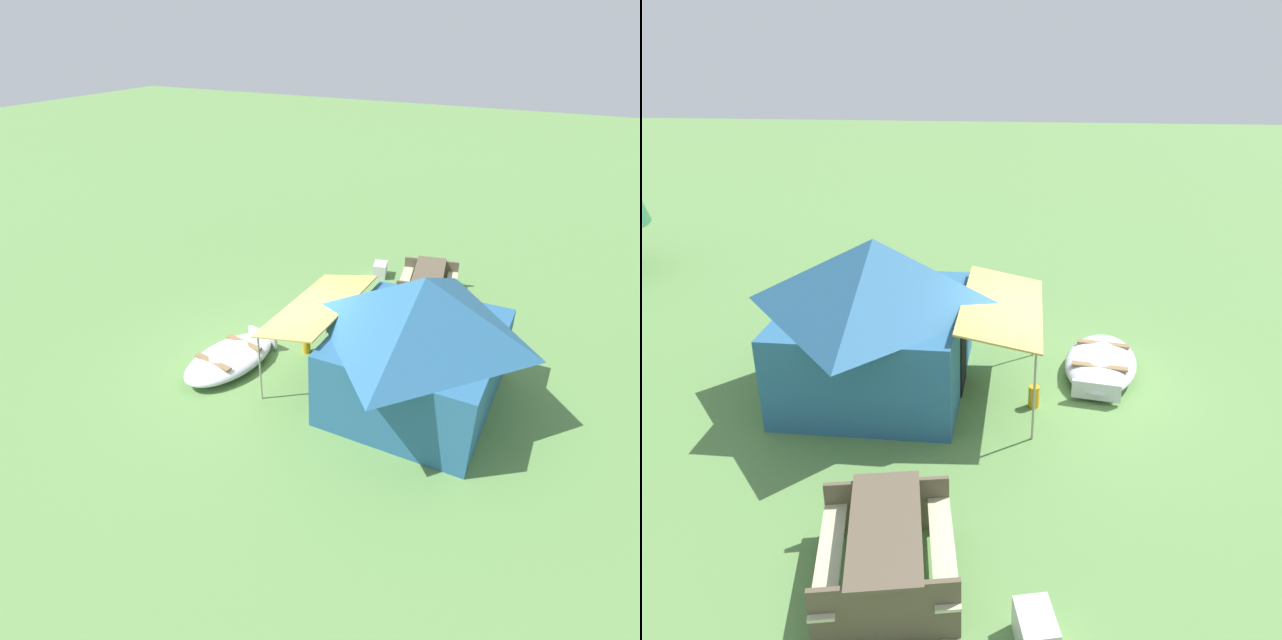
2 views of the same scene
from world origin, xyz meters
The scene contains 6 objects.
ground_plane centered at (0.00, 0.00, 0.00)m, with size 80.00×80.00×0.00m, color #5D8947.
beached_rowboat centered at (0.46, -0.80, 0.22)m, with size 2.46×1.61×0.41m.
canvas_cabin_tent centered at (-0.28, 3.01, 1.35)m, with size 3.61×4.28×2.61m.
picnic_table centered at (-4.59, 1.99, 0.49)m, with size 2.01×1.77×0.79m.
cooler_box centered at (-5.25, 0.40, 0.20)m, with size 0.53×0.36×0.39m, color silver.
fuel_can centered at (-0.76, 0.39, 0.18)m, with size 0.18×0.18×0.36m, color orange.
Camera 1 is at (7.85, 5.10, 6.49)m, focal length 29.44 mm.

